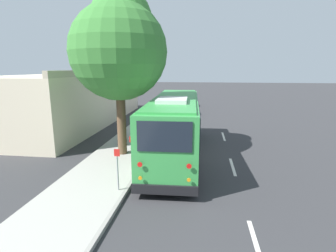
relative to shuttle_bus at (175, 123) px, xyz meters
The scene contains 13 objects.
ground_plane 1.93m from the shuttle_bus, 84.22° to the right, with size 160.00×160.00×0.00m, color #333335.
sidewalk_slab 3.50m from the shuttle_bus, 88.89° to the left, with size 80.00×3.08×0.15m, color #A3A099.
curb_strip 2.26m from the shuttle_bus, 87.63° to the left, with size 80.00×0.14×0.15m, color gray.
shuttle_bus is the anchor object (origin of this frame).
parked_sedan_silver 13.68m from the shuttle_bus, ahead, with size 4.51×2.09×1.31m.
parked_sedan_gray 19.64m from the shuttle_bus, ahead, with size 4.27×1.76×1.27m.
street_tree 5.04m from the shuttle_bus, 98.10° to the left, with size 5.04×5.04×8.77m.
sign_post_near 5.30m from the shuttle_bus, 161.13° to the left, with size 0.06×0.22×1.66m.
sign_post_far 3.42m from the shuttle_bus, 149.23° to the left, with size 0.06×0.22×1.61m.
building_backdrop 12.64m from the shuttle_bus, 50.76° to the left, with size 18.66×6.73×4.68m.
lane_stripe_behind 8.26m from the shuttle_bus, 157.66° to the right, with size 2.40×0.14×0.01m, color silver.
lane_stripe_mid 3.85m from the shuttle_bus, 115.28° to the right, with size 2.40×0.14×0.01m, color silver.
lane_stripe_ahead 5.79m from the shuttle_bus, 33.89° to the right, with size 2.40×0.14×0.01m, color silver.
Camera 1 is at (-14.14, -0.88, 4.79)m, focal length 28.00 mm.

